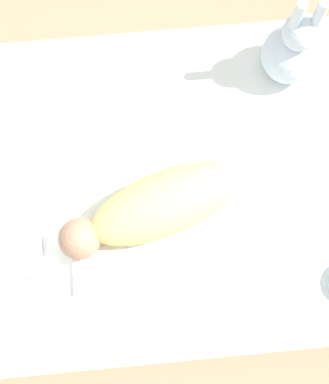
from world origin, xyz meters
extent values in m
plane|color=#9E8466|center=(0.00, 0.00, 0.00)|extent=(12.00, 12.00, 0.00)
cube|color=white|center=(0.00, 0.00, 0.12)|extent=(1.59, 1.10, 0.24)
cube|color=white|center=(-0.22, -0.22, 0.25)|extent=(0.16, 0.22, 0.02)
ellipsoid|color=#EFDB7F|center=(0.00, -0.09, 0.32)|extent=(0.52, 0.34, 0.16)
sphere|color=tan|center=(-0.27, -0.17, 0.31)|extent=(0.13, 0.13, 0.13)
sphere|color=silver|center=(0.45, 0.36, 0.33)|extent=(0.19, 0.19, 0.19)
sphere|color=silver|center=(0.45, 0.36, 0.46)|extent=(0.11, 0.11, 0.11)
cylinder|color=silver|center=(0.42, 0.36, 0.55)|extent=(0.03, 0.03, 0.11)
cylinder|color=silver|center=(0.48, 0.36, 0.55)|extent=(0.03, 0.03, 0.11)
camera|label=1|loc=(-0.04, -0.46, 1.89)|focal=50.00mm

